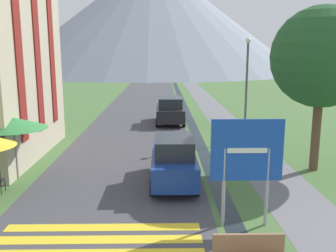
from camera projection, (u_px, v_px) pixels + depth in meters
ground_plane at (174, 123)px, 25.74m from camera, size 160.00×160.00×0.00m
road at (144, 104)px, 35.51m from camera, size 6.40×60.00×0.01m
footpath at (208, 104)px, 35.61m from camera, size 2.20×60.00×0.01m
drainage_channel at (183, 104)px, 35.57m from camera, size 0.60×60.00×0.00m
crosswalk_marking at (97, 246)px, 9.48m from camera, size 5.44×2.54×0.01m
mountain_distant at (152, 16)px, 91.66m from camera, size 71.69×71.69×26.90m
road_sign at (247, 158)px, 10.26m from camera, size 2.00×0.11×3.07m
parked_car_near at (174, 160)px, 13.84m from camera, size 1.71×3.92×1.82m
parked_car_far at (170, 110)px, 25.61m from camera, size 1.94×4.11×1.82m
cafe_chair_far_right at (24, 156)px, 15.80m from camera, size 0.40×0.40×0.85m
cafe_chair_far_left at (20, 156)px, 15.80m from camera, size 0.40×0.40×0.85m
cafe_umbrella_middle_green at (14, 123)px, 14.15m from camera, size 2.48×2.48×2.41m
person_standing_terrace at (19, 148)px, 15.36m from camera, size 0.32×0.32×1.67m
streetlamp at (247, 82)px, 20.04m from camera, size 0.28×0.28×5.58m
tree_by_path at (322, 57)px, 14.78m from camera, size 4.02×4.02×6.67m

